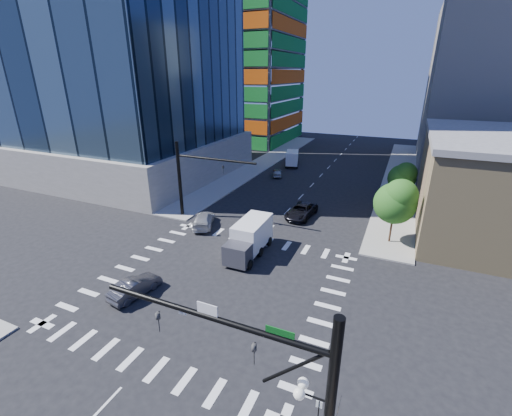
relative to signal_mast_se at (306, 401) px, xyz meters
The scene contains 17 objects.
ground 16.42m from the signal_mast_se, 132.67° to the left, with size 160.00×160.00×0.00m, color black.
road_markings 16.42m from the signal_mast_se, 132.67° to the left, with size 20.00×20.00×0.01m, color silver.
sidewalk_ne 51.77m from the signal_mast_se, 87.89° to the left, with size 5.00×60.00×0.15m, color gray.
sidewalk_nw 56.66m from the signal_mast_se, 114.16° to the left, with size 5.00×60.00×0.15m, color gray.
construction_building 84.98m from the signal_mast_se, 117.37° to the left, with size 25.16×34.50×70.60m.
bg_building_ne 69.08m from the signal_mast_se, 76.15° to the left, with size 24.00×30.00×28.00m, color slate.
signal_mast_se is the anchor object (origin of this frame).
signal_mast_nw 30.88m from the signal_mast_se, 131.85° to the left, with size 10.20×0.40×9.00m.
tree_south 25.49m from the signal_mast_se, 85.44° to the left, with size 4.16×4.16×6.82m.
tree_north 37.49m from the signal_mast_se, 86.44° to the left, with size 3.54×3.52×5.78m.
no_parking_sign 4.41m from the signal_mast_se, 87.74° to the left, with size 0.30×0.06×2.20m.
car_nb_far 29.93m from the signal_mast_se, 106.58° to the left, with size 2.62×5.69×1.58m, color black.
car_sb_near 28.26m from the signal_mast_se, 130.16° to the left, with size 2.14×5.26×1.53m, color silver.
car_sb_mid 47.41m from the signal_mast_se, 111.55° to the left, with size 1.52×3.79×1.29m, color #A0A4A8.
car_sb_cross 18.23m from the signal_mast_se, 153.83° to the left, with size 1.52×4.37×1.44m, color #454448.
box_truck_near 20.47m from the signal_mast_se, 121.15° to the left, with size 2.72×6.20×3.23m.
box_truck_far 55.09m from the signal_mast_se, 108.43° to the left, with size 3.67×5.86×2.86m.
Camera 1 is at (12.61, -20.71, 16.42)m, focal length 24.00 mm.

